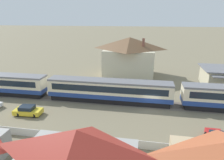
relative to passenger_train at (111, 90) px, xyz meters
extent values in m
plane|color=#7A7056|center=(7.02, -1.60, -2.19)|extent=(600.00, 600.00, 0.00)
cylinder|color=black|center=(15.49, -0.72, -1.74)|extent=(0.90, 0.18, 0.90)
cylinder|color=black|center=(15.49, 0.72, -1.74)|extent=(0.90, 0.18, 0.90)
cube|color=#234293|center=(-0.26, 0.00, -0.89)|extent=(21.46, 3.06, 0.80)
cube|color=beige|center=(-0.26, 0.00, 0.48)|extent=(21.46, 3.06, 1.94)
cube|color=#192330|center=(-0.26, 0.00, 0.58)|extent=(19.74, 3.10, 1.09)
cube|color=slate|center=(-0.26, 0.00, 1.60)|extent=(21.46, 2.87, 0.30)
cube|color=black|center=(-0.26, 0.00, -1.73)|extent=(20.60, 2.63, 0.88)
cylinder|color=black|center=(6.82, -0.72, -1.74)|extent=(0.90, 0.18, 0.90)
cylinder|color=black|center=(6.82, 0.72, -1.74)|extent=(0.90, 0.18, 0.90)
cylinder|color=black|center=(-7.34, -0.72, -1.74)|extent=(0.90, 0.18, 0.90)
cylinder|color=black|center=(-7.34, 0.72, -1.74)|extent=(0.90, 0.18, 0.90)
cylinder|color=black|center=(-16.00, -0.72, -1.74)|extent=(0.90, 0.18, 0.90)
cylinder|color=black|center=(-16.00, 0.72, -1.74)|extent=(0.90, 0.18, 0.90)
cube|color=#665B51|center=(1.08, 0.00, -2.18)|extent=(132.17, 3.60, 0.01)
cube|color=#4C4238|center=(1.08, -0.72, -2.17)|extent=(132.17, 0.12, 0.04)
cube|color=#4C4238|center=(1.08, 0.72, -2.17)|extent=(132.17, 0.12, 0.04)
cube|color=beige|center=(1.57, 16.92, 1.22)|extent=(11.89, 9.88, 6.82)
pyramid|color=brown|center=(1.57, 16.92, 6.03)|extent=(12.84, 10.67, 2.79)
cube|color=brown|center=(4.90, 14.94, 6.17)|extent=(0.56, 0.56, 2.51)
pyramid|color=#9E2D23|center=(0.72, -18.67, 2.38)|extent=(10.52, 6.15, 2.22)
cube|color=white|center=(-4.89, -12.40, -1.66)|extent=(49.46, 0.06, 1.05)
cylinder|color=black|center=(-17.93, -5.17, -1.88)|extent=(0.62, 0.20, 0.62)
cube|color=red|center=(14.62, -9.80, -1.72)|extent=(1.87, 4.37, 0.60)
cube|color=#192330|center=(14.62, -9.93, -1.19)|extent=(1.61, 2.19, 0.46)
cylinder|color=black|center=(15.46, -8.44, -1.88)|extent=(0.62, 0.20, 0.62)
cylinder|color=black|center=(13.79, -8.44, -1.88)|extent=(0.62, 0.20, 0.62)
cylinder|color=black|center=(13.79, -11.15, -1.88)|extent=(0.62, 0.20, 0.62)
cube|color=yellow|center=(-11.45, -7.09, -1.66)|extent=(4.23, 2.09, 0.71)
cube|color=#192330|center=(-11.57, -7.10, -1.03)|extent=(2.15, 1.71, 0.55)
cylinder|color=black|center=(-10.13, -7.84, -1.88)|extent=(0.62, 0.20, 0.62)
cylinder|color=black|center=(-10.22, -6.19, -1.88)|extent=(0.62, 0.20, 0.62)
cylinder|color=black|center=(-12.68, -7.99, -1.88)|extent=(0.62, 0.20, 0.62)
cylinder|color=black|center=(-12.77, -6.33, -1.88)|extent=(0.62, 0.20, 0.62)
camera|label=1|loc=(5.98, -31.85, 12.06)|focal=32.00mm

